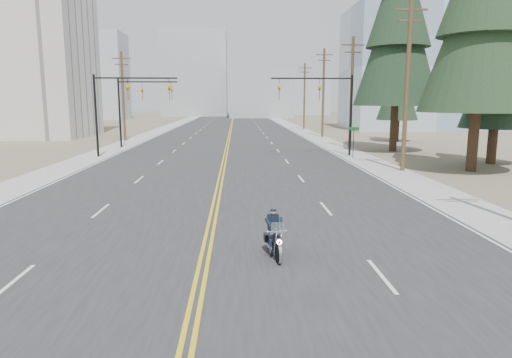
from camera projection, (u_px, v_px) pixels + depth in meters
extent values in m
cube|color=#303033|center=(231.00, 129.00, 77.41)|extent=(20.00, 200.00, 0.01)
cube|color=#A5A5A0|center=(163.00, 129.00, 76.93)|extent=(3.00, 200.00, 0.01)
cube|color=#A5A5A0|center=(298.00, 129.00, 77.89)|extent=(3.00, 200.00, 0.01)
cylinder|color=black|center=(96.00, 116.00, 38.94)|extent=(0.20, 0.20, 7.00)
cylinder|color=black|center=(136.00, 78.00, 38.54)|extent=(7.00, 0.14, 0.14)
imported|color=#BF8C0C|center=(128.00, 86.00, 38.62)|extent=(0.21, 0.26, 1.30)
imported|color=#BF8C0C|center=(169.00, 86.00, 38.77)|extent=(0.21, 0.26, 1.30)
cylinder|color=black|center=(351.00, 116.00, 39.86)|extent=(0.20, 0.20, 7.00)
cylinder|color=black|center=(312.00, 78.00, 39.17)|extent=(7.00, 0.14, 0.14)
imported|color=#BF8C0C|center=(320.00, 86.00, 39.31)|extent=(0.21, 0.26, 1.30)
imported|color=#BF8C0C|center=(279.00, 86.00, 39.16)|extent=(0.21, 0.26, 1.30)
cylinder|color=black|center=(120.00, 114.00, 46.82)|extent=(0.20, 0.20, 7.00)
cylinder|color=black|center=(148.00, 82.00, 46.40)|extent=(6.00, 0.14, 0.14)
imported|color=#BF8C0C|center=(142.00, 88.00, 46.48)|extent=(0.21, 0.26, 1.30)
imported|color=#BF8C0C|center=(172.00, 88.00, 46.61)|extent=(0.21, 0.26, 1.30)
cylinder|color=black|center=(353.00, 143.00, 38.25)|extent=(0.06, 0.06, 2.60)
cube|color=#0C5926|center=(354.00, 129.00, 38.05)|extent=(0.90, 0.03, 0.25)
cylinder|color=brown|center=(407.00, 86.00, 30.68)|extent=(0.30, 0.30, 11.50)
cube|color=brown|center=(411.00, 9.00, 29.83)|extent=(2.20, 0.12, 0.12)
cube|color=brown|center=(411.00, 21.00, 29.95)|extent=(1.60, 0.12, 0.12)
cylinder|color=brown|center=(351.00, 94.00, 45.49)|extent=(0.30, 0.30, 11.00)
cube|color=brown|center=(353.00, 45.00, 44.69)|extent=(2.20, 0.12, 0.12)
cube|color=brown|center=(353.00, 52.00, 44.81)|extent=(1.60, 0.12, 0.12)
cylinder|color=brown|center=(323.00, 93.00, 60.21)|extent=(0.30, 0.30, 11.50)
cube|color=brown|center=(324.00, 55.00, 59.37)|extent=(2.20, 0.12, 0.12)
cube|color=brown|center=(324.00, 60.00, 59.49)|extent=(1.60, 0.12, 0.12)
cylinder|color=brown|center=(304.00, 96.00, 76.99)|extent=(0.30, 0.30, 11.00)
cube|color=brown|center=(305.00, 68.00, 76.19)|extent=(2.20, 0.12, 0.12)
cube|color=brown|center=(305.00, 72.00, 76.31)|extent=(1.60, 0.12, 0.12)
cylinder|color=brown|center=(123.00, 97.00, 54.33)|extent=(0.30, 0.30, 10.50)
cube|color=brown|center=(121.00, 58.00, 53.58)|extent=(2.20, 0.12, 0.12)
cube|color=brown|center=(122.00, 65.00, 53.70)|extent=(1.60, 0.12, 0.12)
cube|color=silver|center=(12.00, 21.00, 58.92)|extent=(18.00, 14.00, 30.00)
cube|color=#9EB5CC|center=(419.00, 69.00, 77.04)|extent=(24.00, 16.00, 20.00)
cube|color=#B7BCC6|center=(98.00, 76.00, 118.39)|extent=(14.00, 12.00, 22.00)
cube|color=#ADB2B7|center=(261.00, 93.00, 130.70)|extent=(18.00, 14.00, 14.00)
cube|color=#B7BCC6|center=(388.00, 84.00, 116.93)|extent=(16.00, 12.00, 18.00)
cube|color=#ADB2B7|center=(195.00, 74.00, 143.62)|extent=(20.00, 15.00, 26.00)
cube|color=#B7BCC6|center=(306.00, 97.00, 156.19)|extent=(14.00, 14.00, 12.00)
cube|color=#ADB2B7|center=(62.00, 89.00, 133.04)|extent=(12.00, 12.00, 16.00)
cylinder|color=#382619|center=(473.00, 142.00, 31.17)|extent=(0.79, 0.79, 4.05)
cone|color=#1A3219|center=(483.00, 18.00, 29.79)|extent=(7.65, 7.65, 12.14)
cylinder|color=#382619|center=(492.00, 146.00, 34.98)|extent=(0.60, 0.60, 2.75)
cone|color=#18301E|center=(498.00, 73.00, 34.05)|extent=(5.16, 5.16, 8.26)
cone|color=#18301E|center=(501.00, 40.00, 33.65)|extent=(3.87, 3.87, 6.20)
cone|color=#18301E|center=(504.00, 7.00, 33.25)|extent=(2.58, 2.58, 4.41)
cylinder|color=#382619|center=(394.00, 129.00, 43.53)|extent=(0.76, 0.76, 4.34)
cone|color=black|center=(398.00, 34.00, 42.05)|extent=(7.82, 7.82, 13.03)
cylinder|color=#382619|center=(396.00, 131.00, 54.33)|extent=(0.60, 0.60, 2.56)
cone|color=black|center=(398.00, 87.00, 53.46)|extent=(4.78, 4.78, 7.68)
cone|color=black|center=(399.00, 68.00, 53.09)|extent=(3.58, 3.58, 5.76)
cone|color=black|center=(400.00, 49.00, 52.72)|extent=(2.39, 2.39, 4.10)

